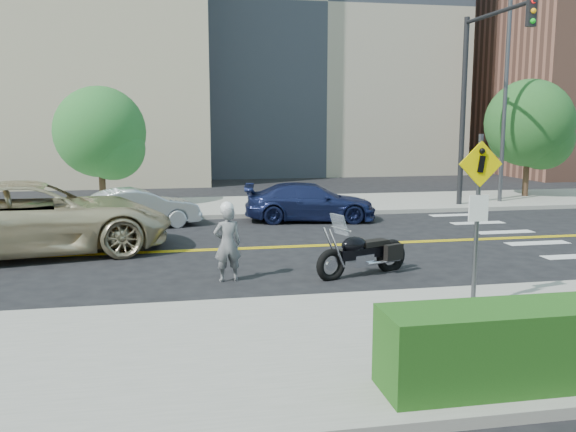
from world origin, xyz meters
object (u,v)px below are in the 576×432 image
(parked_car_silver, at_px, (138,208))
(parked_car_blue, at_px, (310,202))
(motorcycle, at_px, (363,243))
(motorcyclist, at_px, (227,242))
(suv, at_px, (36,218))
(pedestrian_sign, at_px, (478,205))

(parked_car_silver, height_order, parked_car_blue, parked_car_blue)
(motorcycle, relative_size, parked_car_silver, 0.61)
(motorcyclist, height_order, parked_car_blue, motorcyclist)
(suv, bearing_deg, motorcyclist, -139.56)
(motorcyclist, bearing_deg, suv, -44.35)
(pedestrian_sign, distance_m, parked_car_silver, 11.90)
(suv, bearing_deg, parked_car_silver, -45.68)
(motorcycle, xyz_separation_m, suv, (-7.49, 3.58, 0.23))
(pedestrian_sign, xyz_separation_m, motorcycle, (-1.03, 3.08, -1.25))
(parked_car_silver, bearing_deg, parked_car_blue, -102.52)
(pedestrian_sign, bearing_deg, parked_car_silver, 121.59)
(motorcyclist, height_order, motorcycle, motorcyclist)
(pedestrian_sign, height_order, motorcyclist, pedestrian_sign)
(pedestrian_sign, height_order, parked_car_silver, pedestrian_sign)
(parked_car_silver, bearing_deg, motorcyclist, -178.28)
(pedestrian_sign, relative_size, motorcycle, 1.29)
(pedestrian_sign, height_order, motorcycle, pedestrian_sign)
(motorcyclist, xyz_separation_m, parked_car_silver, (-2.20, 6.97, -0.22))
(motorcyclist, xyz_separation_m, suv, (-4.52, 3.55, 0.08))
(motorcycle, height_order, parked_car_blue, motorcycle)
(parked_car_silver, bearing_deg, suv, 130.00)
(motorcyclist, relative_size, parked_car_silver, 0.45)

